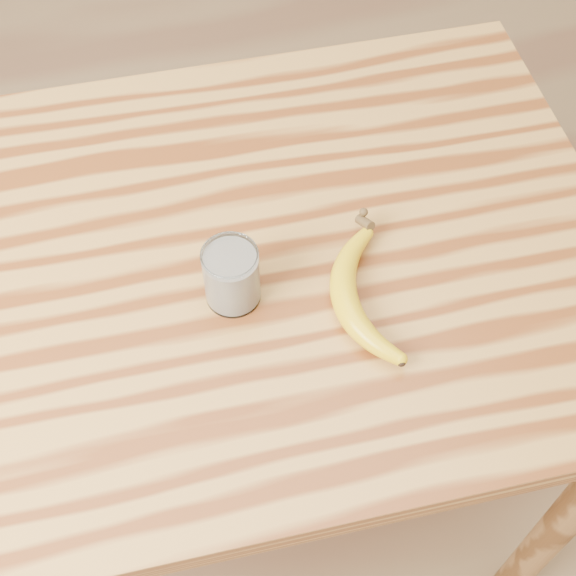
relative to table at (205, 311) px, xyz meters
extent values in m
plane|color=olive|center=(0.00, 0.00, -0.77)|extent=(4.00, 4.00, 0.00)
cube|color=#AC7634|center=(0.00, 0.00, 0.11)|extent=(1.20, 0.80, 0.04)
cylinder|color=brown|center=(0.54, -0.34, -0.34)|extent=(0.06, 0.06, 0.86)
cylinder|color=brown|center=(0.54, 0.34, -0.34)|extent=(0.06, 0.06, 0.86)
cylinder|color=white|center=(0.04, -0.07, 0.18)|extent=(0.07, 0.07, 0.09)
torus|color=white|center=(0.04, -0.07, 0.22)|extent=(0.07, 0.07, 0.00)
cylinder|color=white|center=(0.04, -0.07, 0.17)|extent=(0.07, 0.07, 0.08)
camera|label=1|loc=(-0.02, -0.67, 1.03)|focal=50.00mm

